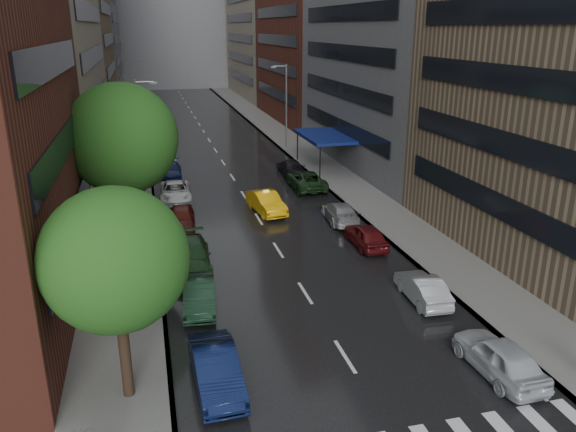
% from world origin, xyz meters
% --- Properties ---
extents(ground, '(220.00, 220.00, 0.00)m').
position_xyz_m(ground, '(0.00, 0.00, 0.00)').
color(ground, gray).
rests_on(ground, ground).
extents(road, '(14.00, 140.00, 0.01)m').
position_xyz_m(road, '(0.00, 50.00, 0.01)').
color(road, black).
rests_on(road, ground).
extents(sidewalk_left, '(4.00, 140.00, 0.15)m').
position_xyz_m(sidewalk_left, '(-9.00, 50.00, 0.07)').
color(sidewalk_left, gray).
rests_on(sidewalk_left, ground).
extents(sidewalk_right, '(4.00, 140.00, 0.15)m').
position_xyz_m(sidewalk_right, '(9.00, 50.00, 0.07)').
color(sidewalk_right, gray).
rests_on(sidewalk_right, ground).
extents(buildings_right, '(8.05, 109.10, 36.00)m').
position_xyz_m(buildings_right, '(15.00, 56.70, 15.03)').
color(buildings_right, '#937A5B').
rests_on(buildings_right, ground).
extents(building_far, '(40.00, 14.00, 32.00)m').
position_xyz_m(building_far, '(0.00, 118.00, 16.00)').
color(building_far, slate).
rests_on(building_far, ground).
extents(tree_near, '(5.03, 5.03, 8.01)m').
position_xyz_m(tree_near, '(-8.60, 3.41, 5.48)').
color(tree_near, '#382619').
rests_on(tree_near, ground).
extents(tree_mid, '(6.33, 6.33, 10.09)m').
position_xyz_m(tree_mid, '(-8.60, 17.89, 6.91)').
color(tree_mid, '#382619').
rests_on(tree_mid, ground).
extents(tree_far, '(4.86, 4.86, 7.74)m').
position_xyz_m(tree_far, '(-8.60, 31.77, 5.30)').
color(tree_far, '#382619').
rests_on(tree_far, ground).
extents(taxi, '(2.35, 4.90, 1.55)m').
position_xyz_m(taxi, '(0.84, 23.30, 0.77)').
color(taxi, '#FFB70D').
rests_on(taxi, ground).
extents(parked_cars_left, '(2.47, 41.38, 1.59)m').
position_xyz_m(parked_cars_left, '(-5.40, 21.29, 0.73)').
color(parked_cars_left, '#0D173E').
rests_on(parked_cars_left, ground).
extents(parked_cars_right, '(2.65, 37.24, 1.54)m').
position_xyz_m(parked_cars_right, '(5.40, 19.74, 0.72)').
color(parked_cars_right, silver).
rests_on(parked_cars_right, ground).
extents(street_lamp_left, '(1.74, 0.22, 9.00)m').
position_xyz_m(street_lamp_left, '(-7.72, 30.00, 4.89)').
color(street_lamp_left, gray).
rests_on(street_lamp_left, sidewalk_left).
extents(street_lamp_right, '(1.74, 0.22, 9.00)m').
position_xyz_m(street_lamp_right, '(7.72, 45.00, 4.89)').
color(street_lamp_right, gray).
rests_on(street_lamp_right, sidewalk_right).
extents(awning, '(4.00, 8.00, 3.12)m').
position_xyz_m(awning, '(8.98, 35.00, 3.13)').
color(awning, navy).
rests_on(awning, sidewalk_right).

